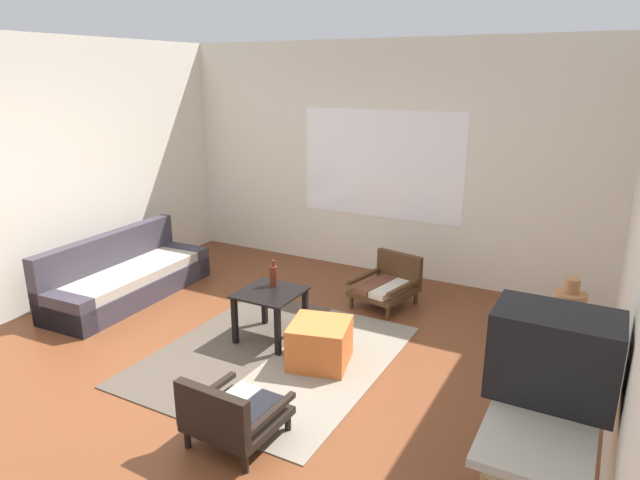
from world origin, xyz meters
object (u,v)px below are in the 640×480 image
Objects in this scene: armchair_striped_foreground at (231,414)px; console_shelf at (553,387)px; armchair_by_window at (388,283)px; ottoman_orange at (320,344)px; crt_television at (553,354)px; couch at (126,278)px; glass_bottle at (273,275)px; coffee_table at (270,302)px; clay_vase at (569,310)px.

armchair_striped_foreground is 1.95m from console_shelf.
ottoman_orange is (-0.02, -1.45, -0.05)m from armchair_by_window.
couch is at bearing 162.32° from crt_television.
glass_bottle reaches higher than ottoman_orange.
couch is 2.92m from armchair_striped_foreground.
armchair_striped_foreground is 2.32× the size of glass_bottle.
console_shelf reaches higher than glass_bottle.
coffee_table is 0.96× the size of armchair_striped_foreground.
console_shelf is at bearing -90.00° from clay_vase.
coffee_table is at bearing 167.54° from clay_vase.
crt_television is at bearing -17.68° from couch.
clay_vase reaches higher than glass_bottle.
clay_vase reaches higher than couch.
clay_vase is (4.36, -0.62, 0.80)m from couch.
glass_bottle is at bearing -121.00° from armchair_by_window.
clay_vase is at bearing -44.89° from armchair_by_window.
ottoman_orange is at bearing -16.86° from coffee_table.
clay_vase is (1.83, 0.84, 0.79)m from armchair_striped_foreground.
glass_bottle is (-2.49, 0.67, -0.46)m from clay_vase.
ottoman_orange is at bearing 154.39° from console_shelf.
armchair_by_window is at bearing 127.88° from console_shelf.
crt_television is (4.36, -1.39, 0.88)m from couch.
crt_television is at bearing -30.10° from glass_bottle.
crt_television reaches higher than glass_bottle.
crt_television is at bearing -90.24° from clay_vase.
console_shelf is (1.83, -0.88, 0.61)m from ottoman_orange.
ottoman_orange is (-0.00, 1.20, -0.04)m from armchair_striped_foreground.
crt_television is at bearing -31.53° from ottoman_orange.
coffee_table is 0.25m from glass_bottle.
couch is 5.98× the size of clay_vase.
glass_bottle is (-0.65, 1.51, 0.34)m from armchair_striped_foreground.
console_shelf is at bearing -14.72° from couch.
armchair_by_window reaches higher than coffee_table.
console_shelf reaches higher than couch.
console_shelf is 0.57m from clay_vase.
clay_vase is 2.62m from glass_bottle.
console_shelf is (4.36, -1.15, 0.58)m from couch.
armchair_by_window reaches higher than ottoman_orange.
armchair_striped_foreground reaches higher than ottoman_orange.
ottoman_orange is 0.86× the size of crt_television.
couch reaches higher than armchair_by_window.
clay_vase reaches higher than armchair_striped_foreground.
clay_vase is (1.83, -0.36, 0.84)m from ottoman_orange.
glass_bottle is (-2.49, 1.20, -0.23)m from console_shelf.
console_shelf is 7.13× the size of glass_bottle.
ottoman_orange is 2.33m from crt_television.
ottoman_orange is at bearing 148.47° from crt_television.
glass_bottle is at bearing 113.42° from armchair_striped_foreground.
armchair_by_window is 1.24× the size of armchair_striped_foreground.
coffee_table is 1.16× the size of ottoman_orange.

